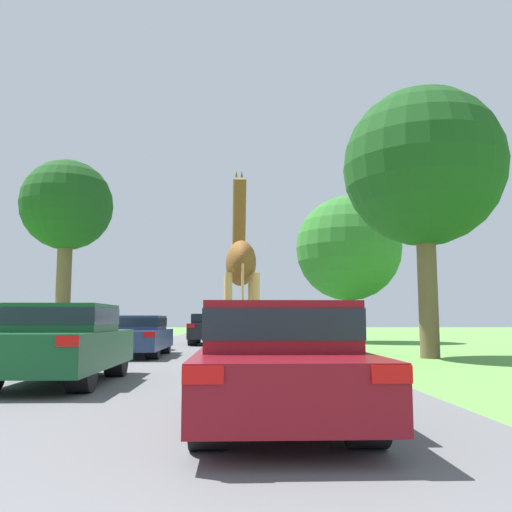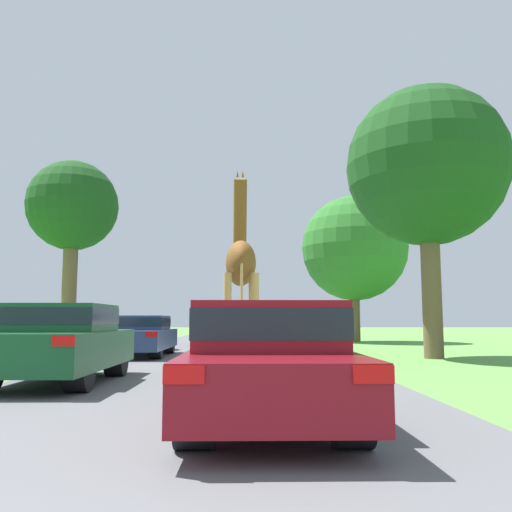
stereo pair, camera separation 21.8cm
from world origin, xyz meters
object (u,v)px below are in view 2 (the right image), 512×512
object	(u,v)px
car_verge_right	(60,341)
tree_centre_back	(73,208)
tree_left_edge	(354,248)
tree_right_cluster	(427,168)
car_far_ahead	(217,328)
giraffe_near_road	(241,264)
car_lead_maroon	(268,359)
car_rear_follower	(289,328)
car_queue_right	(304,333)
car_queue_left	(140,334)

from	to	relation	value
car_verge_right	tree_centre_back	world-z (taller)	tree_centre_back
tree_left_edge	tree_right_cluster	world-z (taller)	tree_right_cluster
car_far_ahead	tree_left_edge	world-z (taller)	tree_left_edge
tree_centre_back	giraffe_near_road	bearing A→B (deg)	-55.28
car_lead_maroon	tree_centre_back	world-z (taller)	tree_centre_back
car_verge_right	car_rear_follower	distance (m)	12.64
car_rear_follower	tree_right_cluster	world-z (taller)	tree_right_cluster
car_queue_right	tree_centre_back	bearing A→B (deg)	141.84
tree_left_edge	tree_right_cluster	size ratio (longest dim) A/B	0.92
car_far_ahead	car_queue_right	bearing A→B (deg)	-74.11
car_verge_right	tree_right_cluster	bearing A→B (deg)	34.39
car_lead_maroon	tree_left_edge	bearing A→B (deg)	75.99
car_lead_maroon	car_rear_follower	world-z (taller)	car_rear_follower
giraffe_near_road	car_verge_right	world-z (taller)	giraffe_near_road
giraffe_near_road	car_queue_right	world-z (taller)	giraffe_near_road
giraffe_near_road	car_verge_right	size ratio (longest dim) A/B	1.15
car_queue_left	tree_left_edge	world-z (taller)	tree_left_edge
car_verge_right	car_far_ahead	bearing A→B (deg)	82.67
car_queue_left	car_queue_right	bearing A→B (deg)	-22.21
car_lead_maroon	car_queue_left	xyz separation A→B (m)	(-3.53, 11.00, -0.02)
car_lead_maroon	car_queue_left	world-z (taller)	car_lead_maroon
car_queue_left	car_far_ahead	bearing A→B (deg)	76.91
car_queue_right	car_verge_right	size ratio (longest dim) A/B	1.08
car_queue_left	tree_left_edge	bearing A→B (deg)	50.06
giraffe_near_road	car_queue_right	distance (m)	4.00
car_lead_maroon	car_far_ahead	size ratio (longest dim) A/B	0.92
car_verge_right	car_queue_left	bearing A→B (deg)	89.55
giraffe_near_road	tree_left_edge	distance (m)	17.11
giraffe_near_road	car_far_ahead	distance (m)	13.75
car_queue_right	car_queue_left	xyz separation A→B (m)	(-4.89, 2.00, -0.09)
car_queue_right	car_far_ahead	distance (m)	10.77
car_verge_right	car_rear_follower	world-z (taller)	car_rear_follower
car_queue_left	tree_centre_back	world-z (taller)	tree_centre_back
car_queue_right	car_far_ahead	world-z (taller)	car_queue_right
car_queue_right	tree_left_edge	xyz separation A→B (m)	(4.04, 12.67, 4.05)
car_far_ahead	car_verge_right	bearing A→B (deg)	-97.33
giraffe_near_road	car_rear_follower	bearing A→B (deg)	77.59
tree_right_cluster	car_far_ahead	bearing A→B (deg)	125.82
car_far_ahead	car_lead_maroon	bearing A→B (deg)	-85.32
car_far_ahead	car_rear_follower	distance (m)	5.02
giraffe_near_road	tree_right_cluster	bearing A→B (deg)	34.49
car_queue_right	tree_left_edge	bearing A→B (deg)	72.30
car_queue_left	car_verge_right	xyz separation A→B (m)	(-0.06, -7.20, 0.08)
car_lead_maroon	tree_left_edge	size ratio (longest dim) A/B	0.53
car_verge_right	car_rear_follower	bearing A→B (deg)	66.40
car_queue_right	car_queue_left	distance (m)	5.28
tree_left_edge	car_lead_maroon	bearing A→B (deg)	-104.01
car_queue_right	car_rear_follower	distance (m)	6.39
tree_left_edge	car_queue_right	bearing A→B (deg)	-107.70
tree_centre_back	tree_right_cluster	xyz separation A→B (m)	(12.63, -6.00, 0.06)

